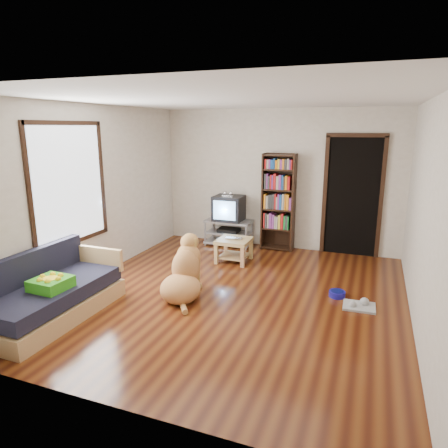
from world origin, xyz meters
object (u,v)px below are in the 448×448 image
(dog_bowl, at_px, (337,294))
(bookshelf, at_px, (279,197))
(grey_rag, at_px, (359,306))
(coffee_table, at_px, (234,246))
(sofa, at_px, (52,296))
(laptop, at_px, (233,239))
(tv_stand, at_px, (229,232))
(crt_tv, at_px, (229,208))
(dog, at_px, (184,274))
(green_cushion, at_px, (51,284))

(dog_bowl, bearing_deg, bookshelf, 124.33)
(grey_rag, distance_m, coffee_table, 2.42)
(grey_rag, distance_m, bookshelf, 2.84)
(grey_rag, bearing_deg, sofa, -155.76)
(grey_rag, distance_m, sofa, 3.86)
(laptop, distance_m, bookshelf, 1.29)
(tv_stand, height_order, coffee_table, tv_stand)
(dog_bowl, bearing_deg, crt_tv, 140.93)
(laptop, xyz_separation_m, dog_bowl, (1.82, -0.87, -0.37))
(sofa, xyz_separation_m, dog, (1.25, 1.12, 0.06))
(green_cushion, height_order, tv_stand, green_cushion)
(sofa, bearing_deg, laptop, 62.66)
(bookshelf, xyz_separation_m, coffee_table, (-0.53, -0.99, -0.72))
(tv_stand, xyz_separation_m, coffee_table, (0.42, -0.90, 0.01))
(dog, bearing_deg, laptop, 84.61)
(laptop, height_order, dog, dog)
(tv_stand, height_order, sofa, sofa)
(bookshelf, relative_size, dog, 1.75)
(crt_tv, bearing_deg, sofa, -104.93)
(green_cushion, bearing_deg, dog_bowl, 34.56)
(tv_stand, distance_m, sofa, 3.76)
(green_cushion, xyz_separation_m, coffee_table, (1.27, 2.84, -0.21))
(laptop, bearing_deg, dog, -103.50)
(bookshelf, bearing_deg, dog, -104.54)
(laptop, bearing_deg, dog_bowl, -33.69)
(bookshelf, bearing_deg, green_cushion, -115.16)
(crt_tv, relative_size, sofa, 0.32)
(dog_bowl, bearing_deg, tv_stand, 141.27)
(green_cushion, xyz_separation_m, dog, (1.12, 1.23, -0.17))
(grey_rag, xyz_separation_m, bookshelf, (-1.59, 2.14, 0.99))
(sofa, bearing_deg, coffee_table, 62.92)
(green_cushion, bearing_deg, crt_tv, 79.71)
(laptop, bearing_deg, bookshelf, 54.63)
(dog_bowl, distance_m, sofa, 3.71)
(laptop, relative_size, coffee_table, 0.52)
(coffee_table, bearing_deg, dog, -95.29)
(bookshelf, bearing_deg, sofa, -117.32)
(grey_rag, height_order, dog, dog)
(green_cushion, distance_m, tv_stand, 3.84)
(laptop, relative_size, grey_rag, 0.72)
(green_cushion, height_order, sofa, sofa)
(dog_bowl, bearing_deg, coffee_table, 153.66)
(green_cushion, bearing_deg, laptop, 68.07)
(grey_rag, relative_size, coffee_table, 0.73)
(green_cushion, relative_size, grey_rag, 0.99)
(tv_stand, xyz_separation_m, bookshelf, (0.95, 0.09, 0.73))
(dog_bowl, xyz_separation_m, crt_tv, (-2.24, 1.82, 0.70))
(tv_stand, xyz_separation_m, crt_tv, (0.00, 0.02, 0.47))
(laptop, distance_m, dog, 1.59)
(crt_tv, distance_m, sofa, 3.81)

